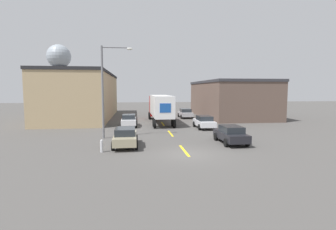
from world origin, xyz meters
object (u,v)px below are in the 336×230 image
object	(u,v)px
parked_car_right_mid	(204,122)
parked_car_left_far	(129,120)
water_tower	(59,57)
parked_car_right_far	(185,113)
parked_car_left_near	(125,137)
semi_truck	(160,106)
street_lamp	(106,85)
parked_car_right_near	(231,134)
fire_hydrant	(102,146)

from	to	relation	value
parked_car_right_mid	parked_car_left_far	bearing A→B (deg)	162.08
parked_car_left_far	water_tower	world-z (taller)	water_tower
parked_car_right_mid	parked_car_right_far	bearing A→B (deg)	90.00
parked_car_left_far	parked_car_left_near	distance (m)	11.93
semi_truck	parked_car_left_near	distance (m)	16.07
parked_car_right_far	parked_car_left_near	bearing A→B (deg)	-113.24
parked_car_right_far	parked_car_left_near	distance (m)	22.75
parked_car_right_mid	water_tower	size ratio (longest dim) A/B	0.28
parked_car_left_near	street_lamp	bearing A→B (deg)	115.47
parked_car_right_near	water_tower	bearing A→B (deg)	119.46
semi_truck	fire_hydrant	size ratio (longest dim) A/B	13.49
parked_car_right_far	water_tower	size ratio (longest dim) A/B	0.28
parked_car_right_far	parked_car_left_far	world-z (taller)	same
fire_hydrant	parked_car_left_far	bearing A→B (deg)	83.15
parked_car_right_far	parked_car_right_mid	world-z (taller)	same
semi_truck	fire_hydrant	bearing A→B (deg)	-109.28
semi_truck	parked_car_left_near	size ratio (longest dim) A/B	2.91
semi_truck	parked_car_right_far	xyz separation A→B (m)	(4.71, 5.48, -1.52)
water_tower	street_lamp	world-z (taller)	water_tower
parked_car_left_far	water_tower	xyz separation A→B (m)	(-18.00, 35.97, 11.96)
parked_car_right_near	street_lamp	bearing A→B (deg)	160.98
semi_truck	parked_car_right_mid	bearing A→B (deg)	-53.96
water_tower	street_lamp	distance (m)	47.51
parked_car_right_mid	semi_truck	bearing A→B (deg)	126.40
water_tower	street_lamp	bearing A→B (deg)	-69.86
semi_truck	parked_car_left_far	distance (m)	5.72
parked_car_right_far	parked_car_left_far	xyz separation A→B (m)	(-8.98, -8.98, 0.00)
parked_car_right_near	semi_truck	bearing A→B (deg)	107.16
semi_truck	parked_car_left_far	xyz separation A→B (m)	(-4.26, -3.49, -1.52)
parked_car_left_far	parked_car_right_near	size ratio (longest dim) A/B	1.00
parked_car_left_far	street_lamp	size ratio (longest dim) A/B	0.51
water_tower	parked_car_left_near	bearing A→B (deg)	-69.41
parked_car_left_far	semi_truck	bearing A→B (deg)	39.33
street_lamp	fire_hydrant	size ratio (longest dim) A/B	9.04
parked_car_left_near	water_tower	distance (m)	52.55
semi_truck	water_tower	distance (m)	40.74
semi_truck	parked_car_right_near	xyz separation A→B (m)	(4.71, -15.27, -1.52)
semi_truck	parked_car_left_near	world-z (taller)	semi_truck
parked_car_right_far	parked_car_right_mid	size ratio (longest dim) A/B	1.00
street_lamp	fire_hydrant	xyz separation A→B (m)	(0.20, -5.72, -4.55)
parked_car_right_mid	water_tower	distance (m)	48.81
parked_car_left_near	water_tower	size ratio (longest dim) A/B	0.28
street_lamp	parked_car_left_far	bearing A→B (deg)	77.02
water_tower	parked_car_right_mid	bearing A→B (deg)	-55.25
fire_hydrant	parked_car_left_near	bearing A→B (deg)	47.96
parked_car_right_near	parked_car_right_mid	size ratio (longest dim) A/B	1.00
water_tower	semi_truck	bearing A→B (deg)	-55.58
parked_car_left_near	street_lamp	size ratio (longest dim) A/B	0.51
water_tower	fire_hydrant	xyz separation A→B (m)	(16.34, -49.74, -12.28)
street_lamp	fire_hydrant	bearing A→B (deg)	-88.00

